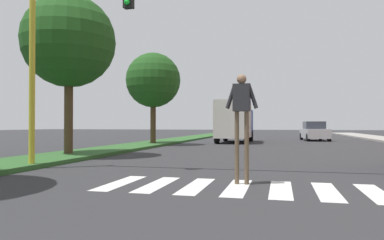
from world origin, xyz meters
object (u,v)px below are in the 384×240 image
at_px(sedan_midblock, 314,132).
at_px(truck_box_delivery, 235,121).
at_px(tree_far, 153,80).
at_px(tree_mid, 69,42).
at_px(pedestrian_performer, 242,111).
at_px(traffic_light_gantry, 131,17).

height_order(sedan_midblock, truck_box_delivery, truck_box_delivery).
bearing_deg(tree_far, tree_mid, -92.75).
bearing_deg(tree_mid, tree_far, 87.25).
relative_size(pedestrian_performer, sedan_midblock, 0.57).
xyz_separation_m(tree_far, sedan_midblock, (11.05, 9.87, -3.54)).
xyz_separation_m(tree_mid, truck_box_delivery, (5.27, 14.10, -3.23)).
relative_size(tree_far, sedan_midblock, 1.38).
relative_size(sedan_midblock, truck_box_delivery, 0.70).
bearing_deg(sedan_midblock, traffic_light_gantry, -106.86).
relative_size(tree_far, pedestrian_performer, 2.40).
height_order(tree_far, pedestrian_performer, tree_far).
bearing_deg(traffic_light_gantry, tree_mid, 139.04).
height_order(tree_mid, traffic_light_gantry, tree_mid).
xyz_separation_m(tree_far, truck_box_delivery, (4.83, 4.92, -2.67)).
height_order(traffic_light_gantry, truck_box_delivery, traffic_light_gantry).
distance_m(tree_far, sedan_midblock, 15.23).
xyz_separation_m(pedestrian_performer, truck_box_delivery, (-2.55, 19.43, -0.03)).
bearing_deg(tree_far, pedestrian_performer, -63.04).
height_order(pedestrian_performer, truck_box_delivery, truck_box_delivery).
xyz_separation_m(tree_far, traffic_light_gantry, (4.08, -13.11, 0.13)).
relative_size(tree_mid, sedan_midblock, 1.54).
relative_size(traffic_light_gantry, pedestrian_performer, 4.32).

